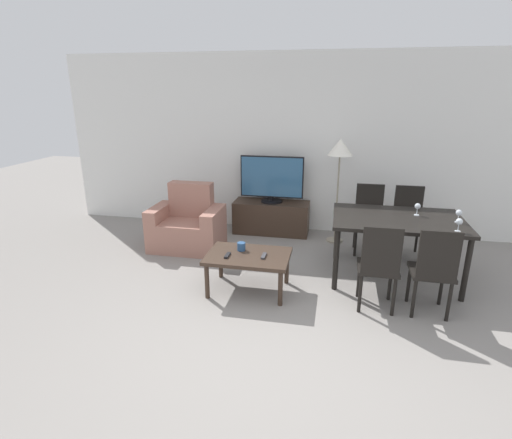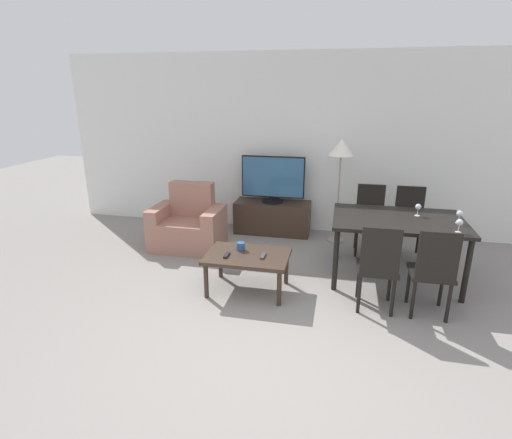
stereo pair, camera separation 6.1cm
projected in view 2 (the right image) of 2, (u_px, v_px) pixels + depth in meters
ground_plane at (266, 350)px, 3.47m from camera, size 18.00×18.00×0.00m
wall_back at (308, 145)px, 6.09m from camera, size 7.79×0.06×2.70m
armchair at (189, 226)px, 5.65m from camera, size 0.98×0.67×0.91m
tv_stand at (272, 217)px, 6.25m from camera, size 1.16×0.45×0.50m
tv at (273, 179)px, 6.06m from camera, size 0.96×0.32×0.71m
coffee_table at (248, 259)px, 4.40m from camera, size 0.91×0.63×0.44m
dining_table at (398, 225)px, 4.59m from camera, size 1.46×1.00×0.76m
dining_chair_near at (378, 264)px, 3.94m from camera, size 0.40×0.40×0.93m
dining_chair_far at (409, 218)px, 5.35m from camera, size 0.40×0.40×0.93m
dining_chair_near_right at (433, 269)px, 3.84m from camera, size 0.40×0.40×0.93m
dining_chair_far_left at (370, 216)px, 5.45m from camera, size 0.40×0.40×0.93m
floor_lamp at (341, 153)px, 5.55m from camera, size 0.35×0.35×1.51m
remote_primary at (227, 255)px, 4.34m from camera, size 0.04×0.15×0.02m
remote_secondary at (263, 256)px, 4.32m from camera, size 0.04×0.15×0.02m
cup_white_near at (241, 246)px, 4.48m from camera, size 0.09×0.09×0.09m
wine_glass_left at (459, 223)px, 4.08m from camera, size 0.07×0.07×0.15m
wine_glass_center at (460, 214)px, 4.37m from camera, size 0.07×0.07×0.15m
wine_glass_right at (418, 208)px, 4.62m from camera, size 0.07×0.07×0.15m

